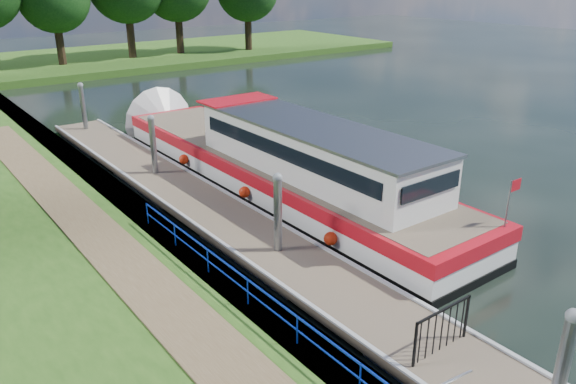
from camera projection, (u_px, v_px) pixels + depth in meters
bank_edge at (121, 204)px, 20.97m from camera, size 1.10×90.00×0.78m
far_bank at (121, 58)px, 56.61m from camera, size 60.00×18.00×0.60m
footpath at (153, 290)px, 14.59m from camera, size 1.60×40.00×0.05m
blue_fence at (327, 346)px, 11.61m from camera, size 0.04×18.04×0.72m
pontoon at (207, 210)px, 20.99m from camera, size 2.50×30.00×0.56m
mooring_piles at (206, 183)px, 20.59m from camera, size 0.30×27.30×3.55m
gate_panel at (443, 324)px, 12.62m from camera, size 1.85×0.05×1.15m
barge at (268, 161)px, 23.50m from camera, size 4.36×21.15×4.78m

